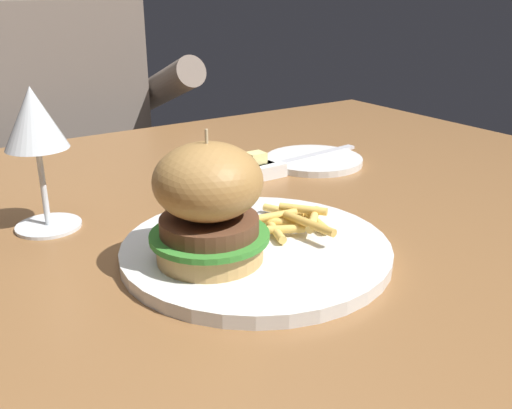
% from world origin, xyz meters
% --- Properties ---
extents(dining_table, '(1.38, 0.98, 0.74)m').
position_xyz_m(dining_table, '(0.00, 0.00, 0.66)').
color(dining_table, brown).
rests_on(dining_table, ground).
extents(main_plate, '(0.28, 0.28, 0.01)m').
position_xyz_m(main_plate, '(-0.01, -0.12, 0.75)').
color(main_plate, white).
rests_on(main_plate, dining_table).
extents(burger_sandwich, '(0.12, 0.12, 0.13)m').
position_xyz_m(burger_sandwich, '(-0.06, -0.12, 0.81)').
color(burger_sandwich, tan).
rests_on(burger_sandwich, main_plate).
extents(fries_pile, '(0.11, 0.13, 0.02)m').
position_xyz_m(fries_pile, '(0.04, -0.11, 0.77)').
color(fries_pile, '#E0B251').
rests_on(fries_pile, main_plate).
extents(wine_glass, '(0.08, 0.08, 0.17)m').
position_xyz_m(wine_glass, '(-0.17, 0.08, 0.86)').
color(wine_glass, silver).
rests_on(wine_glass, dining_table).
extents(bread_plate, '(0.16, 0.16, 0.01)m').
position_xyz_m(bread_plate, '(0.26, 0.11, 0.74)').
color(bread_plate, white).
rests_on(bread_plate, dining_table).
extents(table_knife, '(0.24, 0.04, 0.01)m').
position_xyz_m(table_knife, '(0.21, 0.11, 0.75)').
color(table_knife, silver).
rests_on(table_knife, bread_plate).
extents(butter_dish, '(0.07, 0.06, 0.04)m').
position_xyz_m(butter_dish, '(0.14, 0.11, 0.75)').
color(butter_dish, white).
rests_on(butter_dish, dining_table).
extents(diner_person, '(0.51, 0.36, 1.18)m').
position_xyz_m(diner_person, '(0.04, 0.77, 0.56)').
color(diner_person, '#282833').
rests_on(diner_person, ground).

